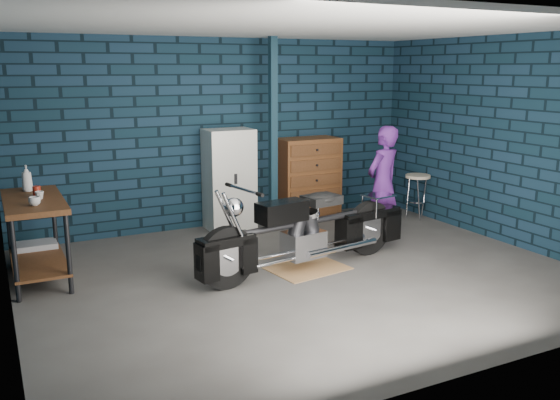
{
  "coord_description": "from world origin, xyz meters",
  "views": [
    {
      "loc": [
        -3.07,
        -5.54,
        2.28
      ],
      "look_at": [
        -0.16,
        0.3,
        0.82
      ],
      "focal_mm": 38.0,
      "sensor_mm": 36.0,
      "label": 1
    }
  ],
  "objects_px": {
    "locker": "(229,180)",
    "tool_chest": "(308,179)",
    "shop_stool": "(417,197)",
    "motorcycle": "(308,224)",
    "person": "(383,184)",
    "workbench": "(37,239)",
    "storage_bin": "(37,254)"
  },
  "relations": [
    {
      "from": "workbench",
      "to": "shop_stool",
      "type": "bearing_deg",
      "value": 2.94
    },
    {
      "from": "motorcycle",
      "to": "locker",
      "type": "distance_m",
      "value": 2.07
    },
    {
      "from": "locker",
      "to": "tool_chest",
      "type": "height_order",
      "value": "locker"
    },
    {
      "from": "tool_chest",
      "to": "shop_stool",
      "type": "bearing_deg",
      "value": -26.49
    },
    {
      "from": "motorcycle",
      "to": "locker",
      "type": "xyz_separation_m",
      "value": [
        -0.14,
        2.05,
        0.19
      ]
    },
    {
      "from": "tool_chest",
      "to": "shop_stool",
      "type": "distance_m",
      "value": 1.7
    },
    {
      "from": "person",
      "to": "locker",
      "type": "distance_m",
      "value": 2.17
    },
    {
      "from": "workbench",
      "to": "shop_stool",
      "type": "xyz_separation_m",
      "value": [
        5.46,
        0.28,
        -0.11
      ]
    },
    {
      "from": "shop_stool",
      "to": "tool_chest",
      "type": "bearing_deg",
      "value": 153.51
    },
    {
      "from": "shop_stool",
      "to": "workbench",
      "type": "bearing_deg",
      "value": -177.06
    },
    {
      "from": "workbench",
      "to": "storage_bin",
      "type": "xyz_separation_m",
      "value": [
        0.02,
        0.5,
        -0.32
      ]
    },
    {
      "from": "locker",
      "to": "shop_stool",
      "type": "xyz_separation_m",
      "value": [
        2.79,
        -0.75,
        -0.38
      ]
    },
    {
      "from": "tool_chest",
      "to": "shop_stool",
      "type": "height_order",
      "value": "tool_chest"
    },
    {
      "from": "storage_bin",
      "to": "shop_stool",
      "type": "height_order",
      "value": "shop_stool"
    },
    {
      "from": "motorcycle",
      "to": "shop_stool",
      "type": "bearing_deg",
      "value": 17.38
    },
    {
      "from": "person",
      "to": "locker",
      "type": "bearing_deg",
      "value": -59.95
    },
    {
      "from": "motorcycle",
      "to": "person",
      "type": "height_order",
      "value": "person"
    },
    {
      "from": "motorcycle",
      "to": "tool_chest",
      "type": "relative_size",
      "value": 1.93
    },
    {
      "from": "locker",
      "to": "tool_chest",
      "type": "xyz_separation_m",
      "value": [
        1.29,
        0.0,
        -0.1
      ]
    },
    {
      "from": "workbench",
      "to": "person",
      "type": "relative_size",
      "value": 0.91
    },
    {
      "from": "workbench",
      "to": "locker",
      "type": "xyz_separation_m",
      "value": [
        2.67,
        1.03,
        0.26
      ]
    },
    {
      "from": "storage_bin",
      "to": "tool_chest",
      "type": "bearing_deg",
      "value": 7.67
    },
    {
      "from": "tool_chest",
      "to": "storage_bin",
      "type": "bearing_deg",
      "value": -172.33
    },
    {
      "from": "shop_stool",
      "to": "locker",
      "type": "bearing_deg",
      "value": 164.96
    },
    {
      "from": "person",
      "to": "tool_chest",
      "type": "distance_m",
      "value": 1.49
    },
    {
      "from": "workbench",
      "to": "storage_bin",
      "type": "distance_m",
      "value": 0.59
    },
    {
      "from": "workbench",
      "to": "motorcycle",
      "type": "xyz_separation_m",
      "value": [
        2.81,
        -1.02,
        0.08
      ]
    },
    {
      "from": "motorcycle",
      "to": "locker",
      "type": "relative_size",
      "value": 1.67
    },
    {
      "from": "person",
      "to": "storage_bin",
      "type": "xyz_separation_m",
      "value": [
        -4.28,
        0.91,
        -0.63
      ]
    },
    {
      "from": "workbench",
      "to": "motorcycle",
      "type": "relative_size",
      "value": 0.58
    },
    {
      "from": "storage_bin",
      "to": "workbench",
      "type": "bearing_deg",
      "value": -92.29
    },
    {
      "from": "person",
      "to": "tool_chest",
      "type": "xyz_separation_m",
      "value": [
        -0.34,
        1.44,
        -0.15
      ]
    }
  ]
}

